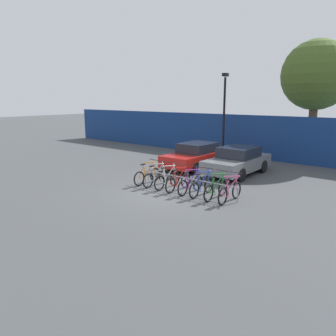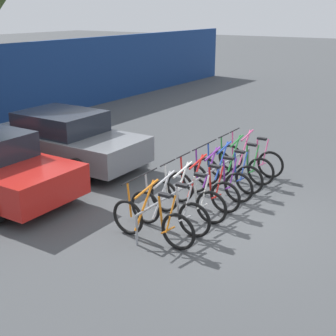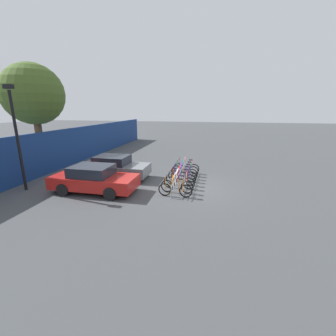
{
  "view_description": "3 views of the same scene",
  "coord_description": "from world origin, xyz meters",
  "px_view_note": "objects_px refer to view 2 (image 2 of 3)",
  "views": [
    {
      "loc": [
        8.29,
        -10.01,
        3.81
      ],
      "look_at": [
        -0.52,
        0.75,
        0.83
      ],
      "focal_mm": 35.0,
      "sensor_mm": 36.0,
      "label": 1
    },
    {
      "loc": [
        -7.55,
        -3.66,
        3.85
      ],
      "look_at": [
        -0.37,
        0.96,
        0.93
      ],
      "focal_mm": 50.0,
      "sensor_mm": 36.0,
      "label": 2
    },
    {
      "loc": [
        -11.74,
        -1.28,
        4.24
      ],
      "look_at": [
        -0.4,
        1.13,
        1.12
      ],
      "focal_mm": 24.0,
      "sensor_mm": 36.0,
      "label": 3
    }
  ],
  "objects_px": {
    "bicycle_blue": "(227,173)",
    "car_grey": "(64,139)",
    "bicycle_red": "(202,190)",
    "bicycle_pink": "(250,159)",
    "bicycle_white": "(187,199)",
    "bicycle_silver": "(169,211)",
    "bicycle_purple": "(216,181)",
    "bicycle_orange": "(152,222)",
    "bike_rack": "(203,178)",
    "bicycle_green": "(240,166)"
  },
  "relations": [
    {
      "from": "bicycle_white",
      "to": "bicycle_blue",
      "type": "relative_size",
      "value": 1.0
    },
    {
      "from": "bicycle_red",
      "to": "bicycle_pink",
      "type": "relative_size",
      "value": 1.0
    },
    {
      "from": "bicycle_silver",
      "to": "bicycle_purple",
      "type": "bearing_deg",
      "value": -2.2
    },
    {
      "from": "bicycle_purple",
      "to": "bicycle_blue",
      "type": "xyz_separation_m",
      "value": [
        0.55,
        0.0,
        0.0
      ]
    },
    {
      "from": "bicycle_orange",
      "to": "car_grey",
      "type": "height_order",
      "value": "car_grey"
    },
    {
      "from": "bicycle_silver",
      "to": "car_grey",
      "type": "distance_m",
      "value": 4.63
    },
    {
      "from": "bicycle_blue",
      "to": "bicycle_pink",
      "type": "bearing_deg",
      "value": 3.83
    },
    {
      "from": "bicycle_white",
      "to": "bicycle_blue",
      "type": "distance_m",
      "value": 1.76
    },
    {
      "from": "bicycle_blue",
      "to": "bicycle_green",
      "type": "relative_size",
      "value": 1.0
    },
    {
      "from": "bike_rack",
      "to": "bicycle_green",
      "type": "distance_m",
      "value": 1.51
    },
    {
      "from": "bicycle_green",
      "to": "bicycle_pink",
      "type": "bearing_deg",
      "value": 0.66
    },
    {
      "from": "bicycle_orange",
      "to": "bicycle_blue",
      "type": "xyz_separation_m",
      "value": [
        2.95,
        0.0,
        0.0
      ]
    },
    {
      "from": "bicycle_red",
      "to": "bicycle_purple",
      "type": "bearing_deg",
      "value": -1.2
    },
    {
      "from": "bike_rack",
      "to": "bicycle_red",
      "type": "xyz_separation_m",
      "value": [
        -0.33,
        -0.15,
        -0.12
      ]
    },
    {
      "from": "bicycle_orange",
      "to": "car_grey",
      "type": "bearing_deg",
      "value": 61.71
    },
    {
      "from": "bike_rack",
      "to": "bicycle_blue",
      "type": "relative_size",
      "value": 2.77
    },
    {
      "from": "bicycle_green",
      "to": "bicycle_blue",
      "type": "bearing_deg",
      "value": -179.34
    },
    {
      "from": "bicycle_white",
      "to": "bicycle_blue",
      "type": "bearing_deg",
      "value": -0.19
    },
    {
      "from": "bicycle_blue",
      "to": "bicycle_silver",
      "type": "bearing_deg",
      "value": -176.17
    },
    {
      "from": "bike_rack",
      "to": "bicycle_silver",
      "type": "distance_m",
      "value": 1.57
    },
    {
      "from": "bicycle_white",
      "to": "bicycle_blue",
      "type": "height_order",
      "value": "same"
    },
    {
      "from": "bike_rack",
      "to": "bicycle_white",
      "type": "height_order",
      "value": "bicycle_white"
    },
    {
      "from": "bicycle_purple",
      "to": "bicycle_pink",
      "type": "relative_size",
      "value": 1.0
    },
    {
      "from": "bicycle_purple",
      "to": "car_grey",
      "type": "xyz_separation_m",
      "value": [
        -0.13,
        4.29,
        0.31
      ]
    },
    {
      "from": "bicycle_orange",
      "to": "bicycle_silver",
      "type": "relative_size",
      "value": 1.0
    },
    {
      "from": "bicycle_orange",
      "to": "bicycle_green",
      "type": "distance_m",
      "value": 3.6
    },
    {
      "from": "bicycle_red",
      "to": "bicycle_purple",
      "type": "relative_size",
      "value": 1.0
    },
    {
      "from": "bicycle_white",
      "to": "bicycle_pink",
      "type": "bearing_deg",
      "value": -0.19
    },
    {
      "from": "bicycle_orange",
      "to": "car_grey",
      "type": "relative_size",
      "value": 0.4
    },
    {
      "from": "bicycle_silver",
      "to": "bicycle_pink",
      "type": "xyz_separation_m",
      "value": [
        3.66,
        0.0,
        0.0
      ]
    },
    {
      "from": "bicycle_purple",
      "to": "bicycle_pink",
      "type": "bearing_deg",
      "value": 3.34
    },
    {
      "from": "bicycle_white",
      "to": "car_grey",
      "type": "distance_m",
      "value": 4.43
    },
    {
      "from": "bicycle_pink",
      "to": "bicycle_purple",
      "type": "bearing_deg",
      "value": 177.5
    },
    {
      "from": "bicycle_silver",
      "to": "bicycle_blue",
      "type": "height_order",
      "value": "same"
    },
    {
      "from": "bike_rack",
      "to": "bicycle_orange",
      "type": "bearing_deg",
      "value": -175.95
    },
    {
      "from": "bicycle_purple",
      "to": "bicycle_silver",
      "type": "bearing_deg",
      "value": -176.66
    },
    {
      "from": "bike_rack",
      "to": "car_grey",
      "type": "xyz_separation_m",
      "value": [
        0.17,
        4.14,
        0.19
      ]
    },
    {
      "from": "bike_rack",
      "to": "bicycle_pink",
      "type": "height_order",
      "value": "bicycle_pink"
    },
    {
      "from": "bicycle_silver",
      "to": "car_grey",
      "type": "bearing_deg",
      "value": 65.83
    },
    {
      "from": "bike_rack",
      "to": "bicycle_silver",
      "type": "relative_size",
      "value": 2.77
    },
    {
      "from": "bicycle_blue",
      "to": "car_grey",
      "type": "height_order",
      "value": "car_grey"
    },
    {
      "from": "bicycle_silver",
      "to": "bicycle_white",
      "type": "relative_size",
      "value": 1.0
    },
    {
      "from": "bicycle_red",
      "to": "bicycle_pink",
      "type": "distance_m",
      "value": 2.42
    },
    {
      "from": "bicycle_silver",
      "to": "bicycle_blue",
      "type": "xyz_separation_m",
      "value": [
        2.41,
        0.0,
        0.0
      ]
    },
    {
      "from": "bicycle_red",
      "to": "car_grey",
      "type": "bearing_deg",
      "value": 82.25
    },
    {
      "from": "bicycle_white",
      "to": "bicycle_pink",
      "type": "relative_size",
      "value": 1.0
    },
    {
      "from": "bicycle_purple",
      "to": "bicycle_red",
      "type": "bearing_deg",
      "value": -176.66
    },
    {
      "from": "bicycle_pink",
      "to": "bicycle_red",
      "type": "bearing_deg",
      "value": 177.5
    },
    {
      "from": "bicycle_orange",
      "to": "bicycle_red",
      "type": "height_order",
      "value": "same"
    },
    {
      "from": "bicycle_silver",
      "to": "car_grey",
      "type": "xyz_separation_m",
      "value": [
        1.73,
        4.29,
        0.31
      ]
    }
  ]
}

